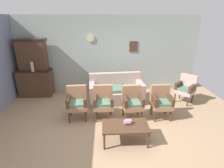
% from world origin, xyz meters
% --- Properties ---
extents(ground_plane, '(7.68, 7.68, 0.00)m').
position_xyz_m(ground_plane, '(0.00, 0.00, 0.00)').
color(ground_plane, '#997A5B').
extents(wall_back_with_decor, '(6.40, 0.09, 2.70)m').
position_xyz_m(wall_back_with_decor, '(0.00, 2.63, 1.35)').
color(wall_back_with_decor, '#939E99').
rests_on(wall_back_with_decor, ground).
extents(side_cabinet, '(1.16, 0.55, 0.93)m').
position_xyz_m(side_cabinet, '(-2.55, 2.25, 0.47)').
color(side_cabinet, '#472D1E').
rests_on(side_cabinet, ground).
extents(cabinet_upper_hutch, '(0.99, 0.38, 1.03)m').
position_xyz_m(cabinet_upper_hutch, '(-2.55, 2.33, 1.45)').
color(cabinet_upper_hutch, '#472D1E').
rests_on(cabinet_upper_hutch, side_cabinet).
extents(vase_on_cabinet, '(0.11, 0.11, 0.33)m').
position_xyz_m(vase_on_cabinet, '(-2.51, 2.06, 1.09)').
color(vase_on_cabinet, tan).
rests_on(vase_on_cabinet, side_cabinet).
extents(floral_couch, '(1.77, 0.92, 0.90)m').
position_xyz_m(floral_couch, '(0.24, 1.63, 0.33)').
color(floral_couch, tan).
rests_on(floral_couch, ground).
extents(armchair_row_middle, '(0.56, 0.53, 0.90)m').
position_xyz_m(armchair_row_middle, '(-0.88, 0.65, 0.50)').
color(armchair_row_middle, '#9E6B4C').
rests_on(armchair_row_middle, ground).
extents(armchair_by_doorway, '(0.53, 0.50, 0.90)m').
position_xyz_m(armchair_by_doorway, '(-0.18, 0.65, 0.50)').
color(armchair_by_doorway, '#9E6B4C').
rests_on(armchair_by_doorway, ground).
extents(armchair_near_cabinet, '(0.55, 0.53, 0.90)m').
position_xyz_m(armchair_near_cabinet, '(0.60, 0.59, 0.50)').
color(armchair_near_cabinet, '#9E6B4C').
rests_on(armchair_near_cabinet, ground).
extents(armchair_near_couch_end, '(0.53, 0.50, 0.90)m').
position_xyz_m(armchair_near_couch_end, '(1.39, 0.59, 0.50)').
color(armchair_near_couch_end, '#9E6B4C').
rests_on(armchair_near_couch_end, ground).
extents(wingback_chair_by_fireplace, '(0.71, 0.71, 0.90)m').
position_xyz_m(wingback_chair_by_fireplace, '(2.47, 1.48, 0.50)').
color(wingback_chair_by_fireplace, tan).
rests_on(wingback_chair_by_fireplace, ground).
extents(coffee_table, '(1.00, 0.56, 0.42)m').
position_xyz_m(coffee_table, '(0.30, -0.39, 0.38)').
color(coffee_table, '#472D1E').
rests_on(coffee_table, ground).
extents(book_stack_on_table, '(0.17, 0.11, 0.09)m').
position_xyz_m(book_stack_on_table, '(0.35, -0.34, 0.46)').
color(book_stack_on_table, '#E05A78').
rests_on(book_stack_on_table, coffee_table).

